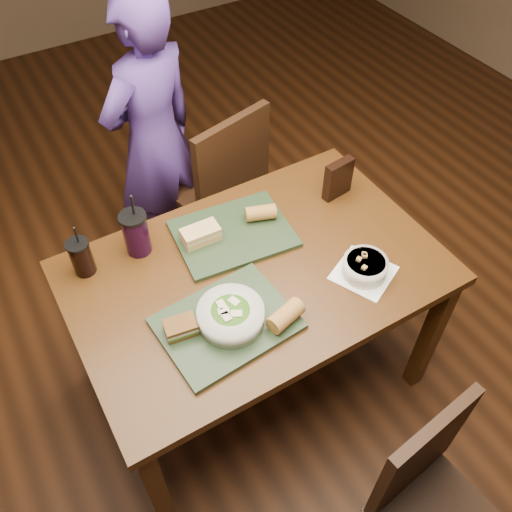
# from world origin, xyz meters

# --- Properties ---
(ground) EXTENTS (6.00, 6.00, 0.00)m
(ground) POSITION_xyz_m (0.00, 0.00, 0.00)
(ground) COLOR #381C0B
(ground) RESTS_ON ground
(dining_table) EXTENTS (1.30, 0.85, 0.75)m
(dining_table) POSITION_xyz_m (0.00, 0.00, 0.66)
(dining_table) COLOR #44260D
(dining_table) RESTS_ON ground
(chair_near) EXTENTS (0.40, 0.40, 0.83)m
(chair_near) POSITION_xyz_m (0.11, -0.86, 0.46)
(chair_near) COLOR black
(chair_near) RESTS_ON ground
(chair_far) EXTENTS (0.50, 0.50, 0.95)m
(chair_far) POSITION_xyz_m (0.23, 0.68, 0.53)
(chair_far) COLOR black
(chair_far) RESTS_ON ground
(diner) EXTENTS (0.60, 0.49, 1.41)m
(diner) POSITION_xyz_m (0.01, 0.94, 0.70)
(diner) COLOR #492D7E
(diner) RESTS_ON ground
(tray_near) EXTENTS (0.44, 0.35, 0.02)m
(tray_near) POSITION_xyz_m (-0.20, -0.16, 0.76)
(tray_near) COLOR #21321C
(tray_near) RESTS_ON dining_table
(tray_far) EXTENTS (0.45, 0.36, 0.02)m
(tray_far) POSITION_xyz_m (0.01, 0.19, 0.76)
(tray_far) COLOR #21321C
(tray_far) RESTS_ON dining_table
(salad_bowl) EXTENTS (0.21, 0.21, 0.07)m
(salad_bowl) POSITION_xyz_m (-0.19, -0.16, 0.80)
(salad_bowl) COLOR silver
(salad_bowl) RESTS_ON tray_near
(soup_bowl) EXTENTS (0.25, 0.25, 0.08)m
(soup_bowl) POSITION_xyz_m (0.32, -0.21, 0.79)
(soup_bowl) COLOR white
(soup_bowl) RESTS_ON dining_table
(sandwich_near) EXTENTS (0.11, 0.08, 0.05)m
(sandwich_near) POSITION_xyz_m (-0.34, -0.12, 0.79)
(sandwich_near) COLOR #593819
(sandwich_near) RESTS_ON tray_near
(sandwich_far) EXTENTS (0.14, 0.08, 0.05)m
(sandwich_far) POSITION_xyz_m (-0.11, 0.21, 0.80)
(sandwich_far) COLOR tan
(sandwich_far) RESTS_ON tray_far
(baguette_near) EXTENTS (0.13, 0.09, 0.06)m
(baguette_near) POSITION_xyz_m (-0.04, -0.25, 0.80)
(baguette_near) COLOR #AD7533
(baguette_near) RESTS_ON tray_near
(baguette_far) EXTENTS (0.13, 0.09, 0.06)m
(baguette_far) POSITION_xyz_m (0.14, 0.20, 0.80)
(baguette_far) COLOR #AD7533
(baguette_far) RESTS_ON tray_far
(cup_cola) EXTENTS (0.08, 0.08, 0.22)m
(cup_cola) POSITION_xyz_m (-0.52, 0.30, 0.82)
(cup_cola) COLOR black
(cup_cola) RESTS_ON dining_table
(cup_berry) EXTENTS (0.10, 0.10, 0.26)m
(cup_berry) POSITION_xyz_m (-0.32, 0.30, 0.84)
(cup_berry) COLOR black
(cup_berry) RESTS_ON dining_table
(chip_bag) EXTENTS (0.13, 0.05, 0.16)m
(chip_bag) POSITION_xyz_m (0.48, 0.18, 0.83)
(chip_bag) COLOR black
(chip_bag) RESTS_ON dining_table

